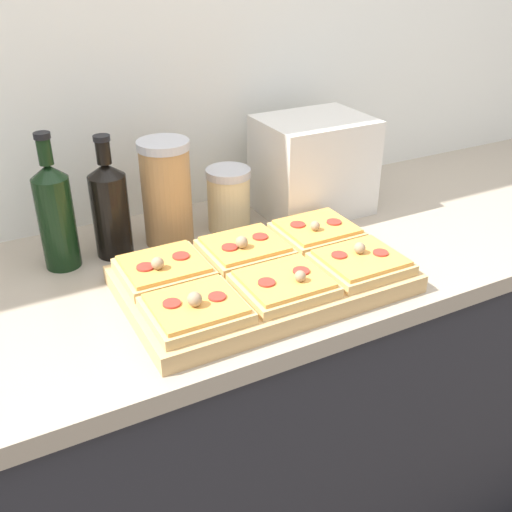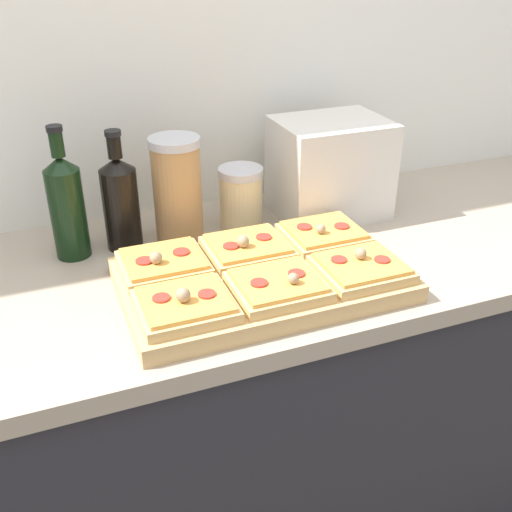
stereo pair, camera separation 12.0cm
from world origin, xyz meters
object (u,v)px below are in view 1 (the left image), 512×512
object	(u,v)px
olive_oil_bottle	(56,214)
grain_jar_short	(230,198)
cutting_board	(263,279)
grain_jar_tall	(167,193)
toaster_oven	(313,165)
wine_bottle	(110,208)

from	to	relation	value
olive_oil_bottle	grain_jar_short	distance (m)	0.40
cutting_board	grain_jar_tall	world-z (taller)	grain_jar_tall
toaster_oven	olive_oil_bottle	bearing A→B (deg)	179.92
grain_jar_tall	toaster_oven	size ratio (longest dim) A/B	0.84
wine_bottle	toaster_oven	bearing A→B (deg)	-0.10
grain_jar_tall	wine_bottle	bearing A→B (deg)	180.00
toaster_oven	cutting_board	bearing A→B (deg)	-136.44
wine_bottle	grain_jar_tall	distance (m)	0.13
cutting_board	grain_jar_short	xyz separation A→B (m)	(0.06, 0.28, 0.06)
olive_oil_bottle	grain_jar_tall	distance (m)	0.24
cutting_board	grain_jar_tall	distance (m)	0.31
wine_bottle	grain_jar_tall	bearing A→B (deg)	0.00
olive_oil_bottle	grain_jar_tall	world-z (taller)	olive_oil_bottle
grain_jar_tall	olive_oil_bottle	bearing A→B (deg)	180.00
wine_bottle	grain_jar_short	size ratio (longest dim) A/B	1.81
olive_oil_bottle	grain_jar_tall	xyz separation A→B (m)	(0.24, -0.00, 0.00)
cutting_board	toaster_oven	world-z (taller)	toaster_oven
cutting_board	grain_jar_short	distance (m)	0.29
wine_bottle	toaster_oven	size ratio (longest dim) A/B	0.94
grain_jar_tall	cutting_board	bearing A→B (deg)	-71.66
cutting_board	grain_jar_short	bearing A→B (deg)	77.15
cutting_board	toaster_oven	xyz separation A→B (m)	(0.29, 0.28, 0.10)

